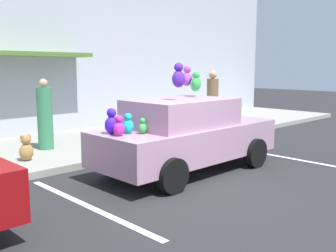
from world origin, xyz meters
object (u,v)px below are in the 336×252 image
Objects in this scene: plush_covered_car at (186,134)px; teddy_bear_on_sidewalk at (26,149)px; pedestrian_walking_past at (212,102)px; pedestrian_near_shopfront at (45,117)px.

plush_covered_car is 7.08× the size of teddy_bear_on_sidewalk.
teddy_bear_on_sidewalk is at bearing 130.43° from plush_covered_car.
plush_covered_car is 2.16× the size of pedestrian_walking_past.
pedestrian_walking_past is at bearing 32.72° from plush_covered_car.
pedestrian_near_shopfront is 5.50m from pedestrian_walking_past.
plush_covered_car reaches higher than pedestrian_near_shopfront.
pedestrian_walking_past reaches higher than teddy_bear_on_sidewalk.
pedestrian_walking_past is at bearing -9.56° from pedestrian_near_shopfront.
plush_covered_car is at bearing -49.57° from teddy_bear_on_sidewalk.
pedestrian_walking_past reaches higher than pedestrian_near_shopfront.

